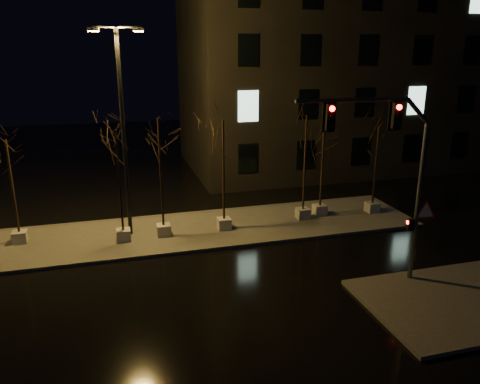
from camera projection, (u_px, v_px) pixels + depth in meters
name	position (u px, v px, depth m)	size (l,w,h in m)	color
ground	(237.00, 285.00, 18.38)	(90.00, 90.00, 0.00)	black
median	(206.00, 229.00, 23.88)	(22.00, 5.00, 0.15)	#4D4A45
sidewalk_corner	(460.00, 301.00, 17.07)	(7.00, 5.00, 0.15)	#4D4A45
building	(349.00, 67.00, 36.36)	(25.00, 12.00, 15.00)	black
tree_0	(9.00, 164.00, 20.94)	(1.80, 1.80, 5.03)	#B7B6AB
tree_1	(117.00, 155.00, 21.07)	(1.80, 1.80, 5.46)	#B7B6AB
tree_2	(159.00, 145.00, 21.60)	(1.80, 1.80, 5.89)	#B7B6AB
tree_3	(223.00, 146.00, 22.50)	(1.80, 1.80, 5.64)	#B7B6AB
tree_4	(306.00, 139.00, 23.93)	(1.80, 1.80, 5.68)	#B7B6AB
tree_5	(323.00, 151.00, 24.70)	(1.80, 1.80, 4.73)	#B7B6AB
tree_6	(377.00, 146.00, 25.09)	(1.80, 1.80, 4.93)	#B7B6AB
traffic_signal_mast	(394.00, 165.00, 17.13)	(5.80, 0.72, 7.12)	#54555B
streetlight_main	(123.00, 120.00, 21.45)	(2.43, 0.68, 9.71)	black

